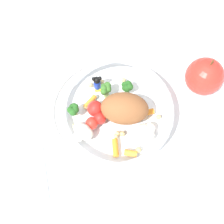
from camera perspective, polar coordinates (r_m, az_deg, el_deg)
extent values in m
plane|color=white|center=(0.54, 0.10, -0.41)|extent=(2.40, 2.40, 0.00)
cylinder|color=white|center=(0.53, 0.00, -1.23)|extent=(0.23, 0.23, 0.01)
torus|color=white|center=(0.49, 0.00, 1.06)|extent=(0.24, 0.24, 0.01)
ellipsoid|color=brown|center=(0.49, 2.88, 0.79)|extent=(0.07, 0.10, 0.07)
cylinder|color=#8EB766|center=(0.55, 3.44, 5.12)|extent=(0.01, 0.01, 0.01)
sphere|color=#23561E|center=(0.54, 3.70, 6.45)|extent=(0.01, 0.01, 0.01)
sphere|color=#23561E|center=(0.54, 3.19, 6.39)|extent=(0.01, 0.01, 0.01)
sphere|color=#23561E|center=(0.53, 2.78, 6.23)|extent=(0.01, 0.01, 0.01)
sphere|color=#23561E|center=(0.53, 2.92, 5.47)|extent=(0.01, 0.01, 0.01)
sphere|color=#23561E|center=(0.53, 3.41, 5.41)|extent=(0.02, 0.02, 0.02)
sphere|color=#23561E|center=(0.53, 4.08, 5.70)|extent=(0.01, 0.01, 0.01)
sphere|color=#23561E|center=(0.53, 3.97, 5.84)|extent=(0.02, 0.02, 0.02)
sphere|color=#23561E|center=(0.54, 4.00, 6.20)|extent=(0.01, 0.01, 0.01)
cylinder|color=#8EB766|center=(0.52, -8.49, 0.04)|extent=(0.01, 0.01, 0.02)
sphere|color=#23561E|center=(0.51, -8.63, 1.50)|extent=(0.01, 0.01, 0.01)
sphere|color=#23561E|center=(0.51, -9.09, 1.23)|extent=(0.01, 0.01, 0.01)
sphere|color=#23561E|center=(0.51, -9.43, 0.50)|extent=(0.01, 0.01, 0.01)
sphere|color=#23561E|center=(0.51, -8.86, 0.02)|extent=(0.02, 0.02, 0.02)
sphere|color=#23561E|center=(0.51, -8.32, 0.51)|extent=(0.01, 0.01, 0.01)
sphere|color=#23561E|center=(0.51, -8.29, 1.25)|extent=(0.01, 0.01, 0.01)
cylinder|color=#8EB766|center=(0.54, -1.32, 4.27)|extent=(0.01, 0.01, 0.02)
sphere|color=#386B28|center=(0.53, -1.05, 6.07)|extent=(0.02, 0.02, 0.02)
sphere|color=#386B28|center=(0.53, -1.84, 5.83)|extent=(0.01, 0.01, 0.01)
sphere|color=#386B28|center=(0.52, -1.87, 5.44)|extent=(0.01, 0.01, 0.01)
sphere|color=#386B28|center=(0.52, -1.87, 4.66)|extent=(0.01, 0.01, 0.01)
sphere|color=#386B28|center=(0.52, -1.28, 4.80)|extent=(0.01, 0.01, 0.01)
sphere|color=#386B28|center=(0.52, -0.79, 5.11)|extent=(0.01, 0.01, 0.01)
sphere|color=#386B28|center=(0.53, -1.00, 5.46)|extent=(0.02, 0.02, 0.02)
sphere|color=white|center=(0.50, -6.75, -4.43)|extent=(0.03, 0.03, 0.03)
sphere|color=white|center=(0.50, -7.43, -3.60)|extent=(0.02, 0.02, 0.02)
sphere|color=white|center=(0.50, -6.89, -4.61)|extent=(0.03, 0.03, 0.03)
sphere|color=white|center=(0.49, -7.72, -5.69)|extent=(0.02, 0.02, 0.02)
sphere|color=white|center=(0.49, -6.83, -4.57)|extent=(0.02, 0.02, 0.02)
sphere|color=white|center=(0.49, -5.90, -4.96)|extent=(0.03, 0.03, 0.03)
sphere|color=white|center=(0.49, -6.71, -4.47)|extent=(0.03, 0.03, 0.03)
sphere|color=silver|center=(0.50, 7.24, -3.70)|extent=(0.02, 0.02, 0.02)
sphere|color=silver|center=(0.49, 7.09, -4.12)|extent=(0.02, 0.02, 0.02)
sphere|color=silver|center=(0.50, 5.70, -4.93)|extent=(0.02, 0.02, 0.02)
sphere|color=silver|center=(0.49, 6.96, -5.00)|extent=(0.02, 0.02, 0.02)
sphere|color=silver|center=(0.49, 8.29, -5.25)|extent=(0.02, 0.02, 0.02)
sphere|color=silver|center=(0.50, 8.52, -3.70)|extent=(0.02, 0.02, 0.02)
cube|color=yellow|center=(0.56, -3.32, 5.60)|extent=(0.02, 0.02, 0.00)
cylinder|color=#1933B2|center=(0.55, -3.39, 6.28)|extent=(0.02, 0.02, 0.02)
sphere|color=black|center=(0.53, -3.48, 7.27)|extent=(0.02, 0.02, 0.02)
sphere|color=black|center=(0.53, -2.79, 7.68)|extent=(0.01, 0.01, 0.01)
sphere|color=black|center=(0.53, -4.24, 7.53)|extent=(0.01, 0.01, 0.01)
cylinder|color=orange|center=(0.53, 8.03, -0.10)|extent=(0.02, 0.03, 0.01)
cylinder|color=orange|center=(0.49, 4.21, -9.35)|extent=(0.01, 0.02, 0.01)
cylinder|color=orange|center=(0.54, -5.05, 2.37)|extent=(0.04, 0.03, 0.01)
cylinder|color=orange|center=(0.49, 0.78, -8.17)|extent=(0.04, 0.02, 0.01)
sphere|color=red|center=(0.50, -4.66, -2.58)|extent=(0.03, 0.03, 0.03)
sphere|color=red|center=(0.51, -2.78, -1.41)|extent=(0.03, 0.03, 0.03)
sphere|color=red|center=(0.51, -3.83, 0.78)|extent=(0.03, 0.03, 0.03)
sphere|color=tan|center=(0.49, 6.02, -8.59)|extent=(0.01, 0.01, 0.01)
sphere|color=#D1B775|center=(0.54, 0.52, 3.19)|extent=(0.01, 0.01, 0.01)
sphere|color=#D1B775|center=(0.51, -8.54, -3.18)|extent=(0.01, 0.01, 0.01)
sphere|color=tan|center=(0.53, 10.56, -1.15)|extent=(0.01, 0.01, 0.01)
sphere|color=#D1B775|center=(0.56, 2.61, 7.33)|extent=(0.01, 0.01, 0.01)
sphere|color=#D1B775|center=(0.50, 0.85, -5.52)|extent=(0.01, 0.01, 0.01)
sphere|color=tan|center=(0.50, 2.34, -4.99)|extent=(0.01, 0.01, 0.01)
sphere|color=#D1B775|center=(0.53, -6.10, 0.90)|extent=(0.01, 0.01, 0.01)
sphere|color=#D1B775|center=(0.56, -2.43, 6.88)|extent=(0.01, 0.01, 0.01)
sphere|color=#D1B775|center=(0.56, -4.96, 6.20)|extent=(0.01, 0.01, 0.01)
sphere|color=#D1B775|center=(0.50, 1.19, -4.89)|extent=(0.01, 0.01, 0.01)
sphere|color=red|center=(0.57, 20.27, 7.63)|extent=(0.08, 0.08, 0.08)
cylinder|color=brown|center=(0.54, 21.82, 10.39)|extent=(0.00, 0.00, 0.01)
cube|color=white|center=(0.52, -21.14, -13.12)|extent=(0.16, 0.15, 0.01)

